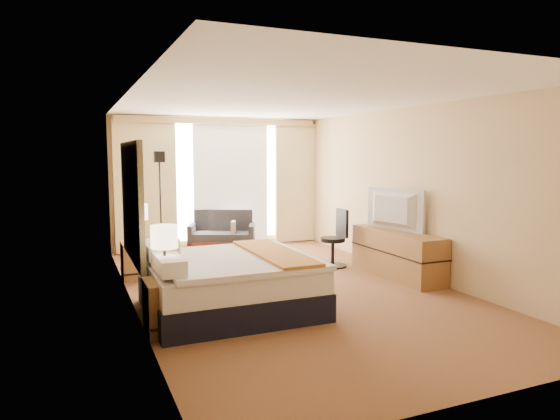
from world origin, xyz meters
name	(u,v)px	position (x,y,z in m)	size (l,w,h in m)	color
floor	(288,288)	(0.00, 0.00, 0.00)	(4.20, 7.00, 0.02)	#501717
ceiling	(289,100)	(0.00, 0.00, 2.60)	(4.20, 7.00, 0.02)	white
wall_back	(218,183)	(0.00, 3.50, 1.30)	(4.20, 0.02, 2.60)	#D8B184
wall_front	(481,233)	(0.00, -3.50, 1.30)	(4.20, 0.02, 2.60)	#D8B184
wall_left	(130,202)	(-2.10, 0.00, 1.30)	(0.02, 7.00, 2.60)	#D8B184
wall_right	(413,192)	(2.10, 0.00, 1.30)	(0.02, 7.00, 2.60)	#D8B184
headboard	(132,202)	(-2.06, 0.20, 1.28)	(0.06, 1.85, 1.50)	black
nightstand_left	(167,306)	(-1.87, -1.05, 0.28)	(0.45, 0.52, 0.55)	#965D36
nightstand_right	(137,260)	(-1.87, 1.45, 0.28)	(0.45, 0.52, 0.55)	#965D36
media_dresser	(397,254)	(1.83, 0.00, 0.35)	(0.50, 1.80, 0.70)	#965D36
window	(231,182)	(0.25, 3.47, 1.32)	(2.30, 0.02, 2.30)	white
curtains	(220,178)	(0.00, 3.39, 1.41)	(4.12, 0.19, 2.56)	#F8EBAF
bed	(229,283)	(-1.06, -0.65, 0.34)	(1.93, 1.76, 0.94)	black
loveseat	(223,237)	(-0.06, 3.03, 0.26)	(1.41, 1.10, 0.78)	#5D241A
floor_lamp	(160,182)	(-1.25, 2.98, 1.36)	(0.24, 0.24, 1.92)	black
desk_chair	(336,241)	(1.29, 0.96, 0.43)	(0.47, 0.47, 0.96)	black
lamp_left	(164,238)	(-1.88, -1.06, 1.01)	(0.28, 0.28, 0.59)	black
lamp_right	(138,213)	(-1.84, 1.39, 1.00)	(0.28, 0.28, 0.59)	black
tissue_box	(167,275)	(-1.86, -1.05, 0.61)	(0.13, 0.13, 0.12)	#83AECB
telephone	(142,239)	(-1.79, 1.47, 0.58)	(0.16, 0.13, 0.06)	black
television	(390,210)	(1.78, 0.13, 1.02)	(1.12, 0.15, 0.65)	black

